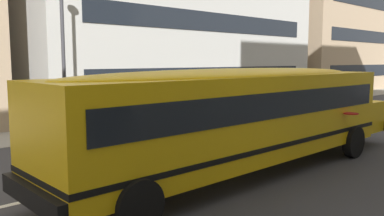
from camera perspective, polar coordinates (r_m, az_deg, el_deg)
ground_plane at (r=10.34m, az=-7.44°, el=-9.34°), size 400.00×400.00×0.00m
sidewalk_far at (r=16.50m, az=-22.00°, el=-3.70°), size 120.00×3.00×0.01m
lane_centreline at (r=10.34m, az=-7.44°, el=-9.33°), size 110.00×0.16×0.01m
school_bus at (r=10.22m, az=7.50°, el=-0.44°), size 11.95×2.85×2.67m
parked_car_maroon_far_corner at (r=28.26m, az=21.10°, el=2.21°), size 3.90×1.89×1.64m
street_lamp at (r=16.12m, az=-17.97°, el=11.62°), size 0.44×0.44×6.80m
apartment_block_far_centre at (r=28.53m, az=-4.86°, el=14.36°), size 20.60×11.04×13.30m
apartment_block_far_right at (r=45.37m, az=17.57°, el=13.26°), size 18.37×11.34×16.50m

